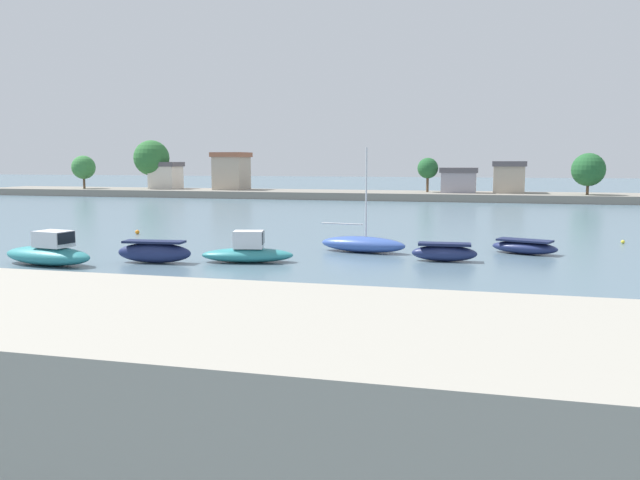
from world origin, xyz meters
TOP-DOWN VIEW (x-y plane):
  - ground_plane at (0.00, 0.00)m, footprint 400.00×400.00m
  - seawall_embankment at (0.00, -8.83)m, footprint 68.59×6.15m
  - moored_boat_0 at (-12.92, 9.31)m, footprint 5.68×2.77m
  - moored_boat_1 at (-7.96, 11.36)m, footprint 4.15×1.51m
  - moored_boat_2 at (-3.24, 12.81)m, footprint 5.15×2.74m
  - moored_boat_3 at (1.97, 18.16)m, footprint 5.46×2.55m
  - moored_boat_4 at (6.90, 15.80)m, footprint 3.55×1.37m
  - moored_boat_5 at (11.23, 19.87)m, footprint 4.08×2.65m
  - mooring_buoy_0 at (-15.96, 23.31)m, footprint 0.32×0.32m
  - mooring_buoy_1 at (17.70, 26.38)m, footprint 0.25×0.25m
  - distant_shoreline at (2.73, 72.58)m, footprint 138.22×10.40m

SIDE VIEW (x-z plane):
  - ground_plane at x=0.00m, z-range 0.00..0.00m
  - mooring_buoy_1 at x=17.70m, z-range 0.00..0.25m
  - mooring_buoy_0 at x=-15.96m, z-range 0.00..0.32m
  - moored_boat_5 at x=11.23m, z-range -0.02..0.83m
  - moored_boat_4 at x=6.90m, z-range -0.02..0.98m
  - moored_boat_3 at x=1.97m, z-range -2.59..3.58m
  - moored_boat_2 at x=-3.24m, z-range -0.30..1.39m
  - moored_boat_1 at x=-7.96m, z-range -0.02..1.17m
  - moored_boat_0 at x=-12.92m, z-range -0.28..1.53m
  - seawall_embankment at x=0.00m, z-range 0.00..2.68m
  - distant_shoreline at x=2.73m, z-range -2.13..6.48m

